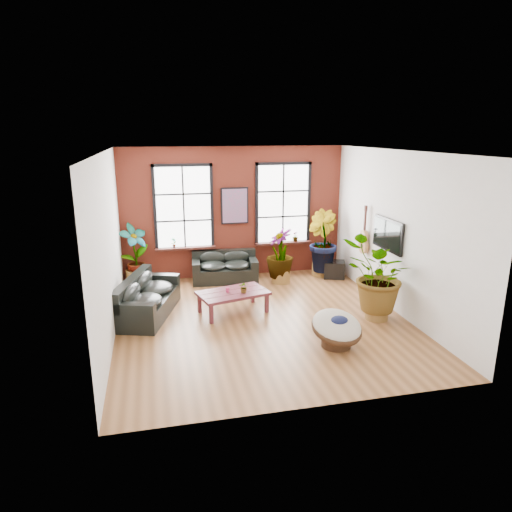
{
  "coord_description": "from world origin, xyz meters",
  "views": [
    {
      "loc": [
        -2.11,
        -8.73,
        3.88
      ],
      "look_at": [
        0.0,
        0.6,
        1.25
      ],
      "focal_mm": 32.0,
      "sensor_mm": 36.0,
      "label": 1
    }
  ],
  "objects_px": {
    "papasan_chair": "(337,328)",
    "sofa_left": "(146,298)",
    "sofa_back": "(225,268)",
    "coffee_table": "(233,294)"
  },
  "relations": [
    {
      "from": "papasan_chair",
      "to": "sofa_left",
      "type": "bearing_deg",
      "value": 133.63
    },
    {
      "from": "sofa_back",
      "to": "sofa_left",
      "type": "bearing_deg",
      "value": -131.05
    },
    {
      "from": "sofa_left",
      "to": "papasan_chair",
      "type": "bearing_deg",
      "value": -106.54
    },
    {
      "from": "coffee_table",
      "to": "papasan_chair",
      "type": "relative_size",
      "value": 1.45
    },
    {
      "from": "sofa_back",
      "to": "papasan_chair",
      "type": "distance_m",
      "value": 4.54
    },
    {
      "from": "sofa_left",
      "to": "coffee_table",
      "type": "xyz_separation_m",
      "value": [
        1.87,
        -0.28,
        0.04
      ]
    },
    {
      "from": "sofa_left",
      "to": "coffee_table",
      "type": "height_order",
      "value": "sofa_left"
    },
    {
      "from": "sofa_back",
      "to": "coffee_table",
      "type": "height_order",
      "value": "sofa_back"
    },
    {
      "from": "sofa_back",
      "to": "papasan_chair",
      "type": "xyz_separation_m",
      "value": [
        1.41,
        -4.31,
        0.01
      ]
    },
    {
      "from": "coffee_table",
      "to": "sofa_back",
      "type": "bearing_deg",
      "value": 70.77
    }
  ]
}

